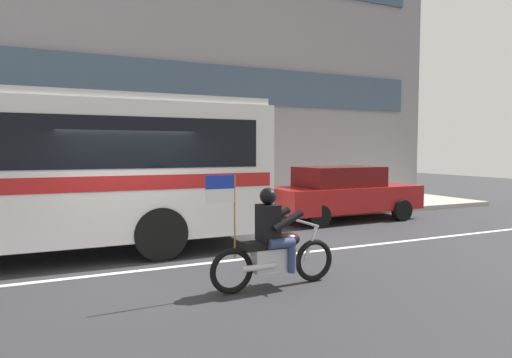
# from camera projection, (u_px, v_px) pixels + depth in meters

# --- Properties ---
(ground_plane) EXTENTS (60.00, 60.00, 0.00)m
(ground_plane) POSITION_uv_depth(u_px,v_px,m) (131.00, 263.00, 8.26)
(ground_plane) COLOR #2B2B2D
(sidewalk_curb) EXTENTS (28.00, 3.80, 0.15)m
(sidewalk_curb) POSITION_uv_depth(u_px,v_px,m) (104.00, 220.00, 12.89)
(sidewalk_curb) COLOR #A39E93
(sidewalk_curb) RESTS_ON ground_plane
(lane_center_stripe) EXTENTS (26.60, 0.14, 0.01)m
(lane_center_stripe) POSITION_uv_depth(u_px,v_px,m) (136.00, 271.00, 7.72)
(lane_center_stripe) COLOR silver
(lane_center_stripe) RESTS_ON ground_plane
(office_building_facade) EXTENTS (28.00, 0.89, 13.05)m
(office_building_facade) POSITION_uv_depth(u_px,v_px,m) (93.00, 18.00, 14.55)
(office_building_facade) COLOR gray
(office_building_facade) RESTS_ON ground_plane
(motorcycle_with_rider) EXTENTS (2.20, 0.64, 1.78)m
(motorcycle_with_rider) POSITION_uv_depth(u_px,v_px,m) (273.00, 245.00, 6.77)
(motorcycle_with_rider) COLOR black
(motorcycle_with_rider) RESTS_ON ground_plane
(parked_sedan_curbside) EXTENTS (4.81, 2.01, 1.64)m
(parked_sedan_curbside) POSITION_uv_depth(u_px,v_px,m) (344.00, 192.00, 13.32)
(parked_sedan_curbside) COLOR maroon
(parked_sedan_curbside) RESTS_ON ground_plane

